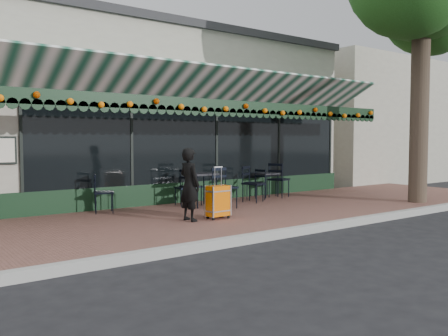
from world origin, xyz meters
TOP-DOWN VIEW (x-y plane):
  - ground at (0.00, 0.00)m, footprint 80.00×80.00m
  - sidewalk at (0.00, 2.00)m, footprint 18.00×4.00m
  - curb at (0.00, -0.08)m, footprint 18.00×0.16m
  - restaurant_building at (0.00, 7.84)m, footprint 12.00×9.60m
  - neighbor_building_right at (13.00, 8.00)m, footprint 12.00×8.00m
  - woman at (-0.93, 1.59)m, footprint 0.38×0.54m
  - suitcase at (-0.35, 1.48)m, footprint 0.46×0.28m
  - cafe_table_a at (2.82, 3.61)m, footprint 0.53×0.53m
  - cafe_table_b at (0.35, 3.13)m, footprint 0.63×0.63m
  - chair_a_left at (2.15, 3.27)m, footprint 0.45×0.45m
  - chair_a_right at (3.03, 3.34)m, footprint 0.60×0.60m
  - chair_a_front at (1.82, 2.99)m, footprint 0.60×0.60m
  - chair_b_left at (0.11, 3.45)m, footprint 0.46×0.46m
  - chair_b_right at (0.27, 3.44)m, footprint 0.45×0.45m
  - chair_b_front at (0.60, 2.52)m, footprint 0.50×0.50m
  - chair_solo at (-1.85, 3.56)m, footprint 0.54×0.54m

SIDE VIEW (x-z plane):
  - ground at x=0.00m, z-range 0.00..0.00m
  - sidewalk at x=0.00m, z-range 0.00..0.15m
  - curb at x=0.00m, z-range 0.00..0.15m
  - suitcase at x=-0.35m, z-range -0.02..1.00m
  - chair_a_left at x=2.15m, z-range 0.15..0.95m
  - chair_b_left at x=0.11m, z-range 0.15..0.97m
  - chair_solo at x=-1.85m, z-range 0.15..1.00m
  - chair_b_right at x=0.27m, z-range 0.15..1.02m
  - chair_a_front at x=1.82m, z-range 0.15..1.06m
  - chair_b_front at x=0.60m, z-range 0.15..1.09m
  - chair_a_right at x=3.03m, z-range 0.15..1.10m
  - cafe_table_a at x=2.82m, z-range 0.41..1.06m
  - woman at x=-0.93m, z-range 0.15..1.55m
  - cafe_table_b at x=0.35m, z-range 0.46..1.24m
  - restaurant_building at x=0.00m, z-range 0.02..4.52m
  - neighbor_building_right at x=13.00m, z-range 0.00..4.80m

